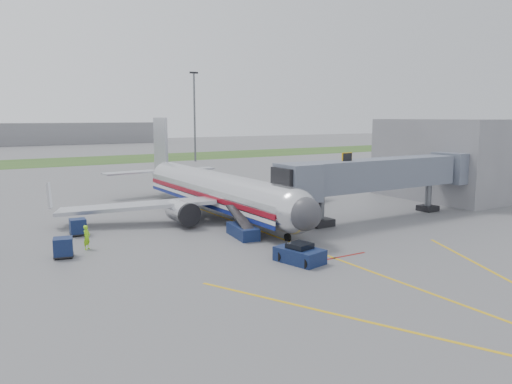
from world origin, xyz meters
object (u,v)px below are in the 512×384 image
belt_loader (243,230)px  ramp_worker (87,237)px  airliner (216,190)px  pushback_tug (300,254)px

belt_loader → ramp_worker: bearing=167.2°
ramp_worker → airliner: bearing=-18.4°
airliner → pushback_tug: bearing=-98.6°
airliner → belt_loader: 10.53m
airliner → pushback_tug: 19.07m
belt_loader → ramp_worker: size_ratio=2.61×
ramp_worker → belt_loader: bearing=-56.9°
airliner → ramp_worker: airliner is taller
ramp_worker → pushback_tug: bearing=-87.7°
belt_loader → ramp_worker: belt_loader is taller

